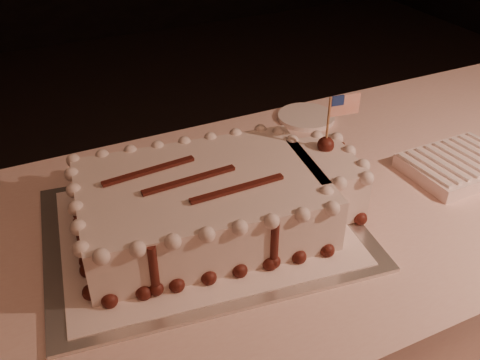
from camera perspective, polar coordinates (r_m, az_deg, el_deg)
name	(u,v)px	position (r m, az deg, el deg)	size (l,w,h in m)	color
banquet_table	(303,315)	(1.41, 6.74, -14.13)	(2.40, 0.80, 0.75)	beige
cake_board	(203,228)	(1.05, -3.94, -5.11)	(0.60, 0.45, 0.01)	silver
doily	(203,226)	(1.05, -3.95, -4.89)	(0.54, 0.41, 0.00)	white
sheet_cake	(218,200)	(1.02, -2.35, -2.15)	(0.59, 0.38, 0.23)	silver
napkin_stack	(459,165)	(1.31, 22.29, 1.50)	(0.24, 0.18, 0.04)	white
side_plate	(306,117)	(1.46, 7.07, 6.70)	(0.15, 0.15, 0.01)	white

